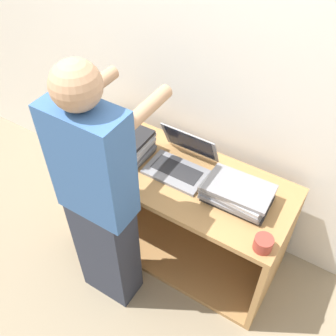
# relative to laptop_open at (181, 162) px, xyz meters

# --- Properties ---
(ground_plane) EXTENTS (12.00, 12.00, 0.00)m
(ground_plane) POSITION_rel_laptop_open_xyz_m (0.00, -0.35, -0.80)
(ground_plane) COLOR gray
(wall_back) EXTENTS (8.00, 0.05, 2.40)m
(wall_back) POSITION_rel_laptop_open_xyz_m (0.00, 0.35, 0.40)
(wall_back) COLOR silver
(wall_back) RESTS_ON ground_plane
(cart) EXTENTS (1.44, 0.60, 0.76)m
(cart) POSITION_rel_laptop_open_xyz_m (0.00, 0.02, -0.43)
(cart) COLOR #A87A47
(cart) RESTS_ON ground_plane
(laptop_open) EXTENTS (0.36, 0.32, 0.23)m
(laptop_open) POSITION_rel_laptop_open_xyz_m (0.00, 0.00, 0.00)
(laptop_open) COLOR gray
(laptop_open) RESTS_ON cart
(laptop_stack_left) EXTENTS (0.38, 0.25, 0.16)m
(laptop_stack_left) POSITION_rel_laptop_open_xyz_m (-0.39, -0.06, 0.03)
(laptop_stack_left) COLOR slate
(laptop_stack_left) RESTS_ON cart
(laptop_stack_right) EXTENTS (0.39, 0.25, 0.11)m
(laptop_stack_right) POSITION_rel_laptop_open_xyz_m (0.39, -0.05, 0.01)
(laptop_stack_right) COLOR #232326
(laptop_stack_right) RESTS_ON cart
(person) EXTENTS (0.40, 0.53, 1.68)m
(person) POSITION_rel_laptop_open_xyz_m (-0.19, -0.53, 0.04)
(person) COLOR #2D3342
(person) RESTS_ON ground_plane
(mug) EXTENTS (0.10, 0.10, 0.08)m
(mug) POSITION_rel_laptop_open_xyz_m (0.64, -0.27, -0.01)
(mug) COLOR #9E382D
(mug) RESTS_ON cart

